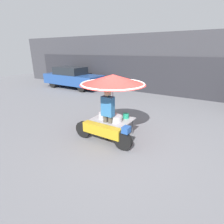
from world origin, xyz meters
name	(u,v)px	position (x,y,z in m)	size (l,w,h in m)	color
ground_plane	(120,142)	(0.00, 0.00, 0.00)	(36.00, 36.00, 0.00)	slate
shopfront_building	(180,65)	(0.00, 7.85, 1.88)	(28.00, 2.06, 3.78)	#38383D
vendor_motorcycle_cart	(112,89)	(-0.45, 0.21, 1.63)	(2.05, 2.05, 2.05)	black
vendor_person	(108,112)	(-0.42, -0.07, 0.94)	(0.38, 0.22, 1.66)	#4C473D
parked_car	(72,77)	(-7.22, 5.44, 0.80)	(4.66, 1.74, 1.57)	black
potted_plant	(64,78)	(-8.74, 6.02, 0.56)	(0.71, 0.71, 0.95)	#2D2D33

